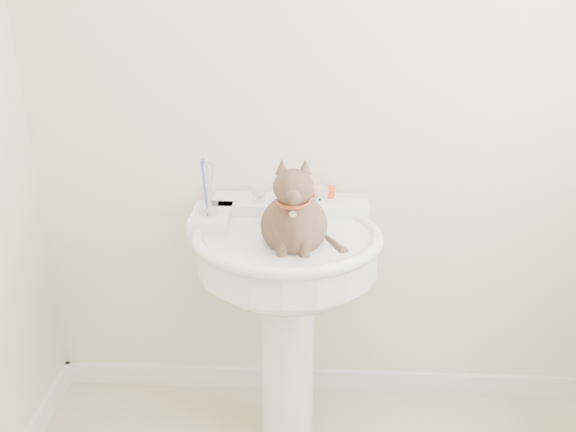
# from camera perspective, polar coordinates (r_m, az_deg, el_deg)

# --- Properties ---
(wall_back) EXTENTS (2.20, 0.00, 2.50)m
(wall_back) POSITION_cam_1_polar(r_m,az_deg,el_deg) (2.22, 4.57, 11.39)
(wall_back) COLOR beige
(wall_back) RESTS_ON ground
(baseboard_back) EXTENTS (2.20, 0.02, 0.09)m
(baseboard_back) POSITION_cam_1_polar(r_m,az_deg,el_deg) (2.72, 3.75, -14.33)
(baseboard_back) COLOR white
(baseboard_back) RESTS_ON floor
(pedestal_sink) EXTENTS (0.63, 0.62, 0.87)m
(pedestal_sink) POSITION_cam_1_polar(r_m,az_deg,el_deg) (2.14, -0.13, -5.20)
(pedestal_sink) COLOR white
(pedestal_sink) RESTS_ON floor
(faucet) EXTENTS (0.28, 0.12, 0.14)m
(faucet) POSITION_cam_1_polar(r_m,az_deg,el_deg) (2.18, 0.14, 2.08)
(faucet) COLOR silver
(faucet) RESTS_ON pedestal_sink
(soap_bar) EXTENTS (0.10, 0.07, 0.03)m
(soap_bar) POSITION_cam_1_polar(r_m,az_deg,el_deg) (2.27, 3.04, 2.19)
(soap_bar) COLOR #D94712
(soap_bar) RESTS_ON pedestal_sink
(toothbrush_cup) EXTENTS (0.07, 0.07, 0.19)m
(toothbrush_cup) POSITION_cam_1_polar(r_m,az_deg,el_deg) (2.11, -7.03, 1.37)
(toothbrush_cup) COLOR silver
(toothbrush_cup) RESTS_ON pedestal_sink
(cat) EXTENTS (0.23, 0.29, 0.42)m
(cat) POSITION_cam_1_polar(r_m,az_deg,el_deg) (1.96, 0.57, -0.34)
(cat) COLOR brown
(cat) RESTS_ON pedestal_sink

